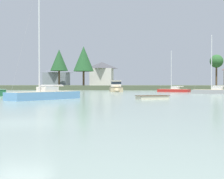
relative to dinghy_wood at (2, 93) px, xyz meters
The scene contains 14 objects.
ground_plane 43.93m from the dinghy_wood, 61.45° to the right, with size 471.22×471.22×0.00m, color gray.
far_shore_bank 63.21m from the dinghy_wood, 70.60° to the left, with size 212.05×50.10×1.36m, color #4C563D.
dinghy_wood is the anchor object (origin of this frame).
cruiser_sand 25.63m from the dinghy_wood, 42.79° to the left, with size 4.30×9.73×4.74m.
sailboat_skyblue 24.00m from the dinghy_wood, 51.76° to the right, with size 6.65×8.89×14.19m.
sailboat_red 35.89m from the dinghy_wood, 27.34° to the left, with size 7.28×5.00×9.69m.
dinghy_cream 31.74m from the dinghy_wood, 32.08° to the right, with size 4.03×3.18×0.61m.
sailboat_grey 38.31m from the dinghy_wood, ahead, with size 8.00×5.40×11.06m.
mooring_buoy_yellow 13.90m from the dinghy_wood, 30.22° to the left, with size 0.34×0.34×0.39m.
shore_tree_left 70.54m from the dinghy_wood, 46.30° to the left, with size 4.32×4.32×10.14m.
shore_tree_center_right 42.73m from the dinghy_wood, 82.02° to the left, with size 6.45×6.45×12.37m.
shore_tree_center 51.62m from the dinghy_wood, 95.73° to the left, with size 6.16×6.16×12.64m.
cottage_hillside 58.83m from the dinghy_wood, 98.30° to the left, with size 9.52×6.86×6.80m.
cottage_eastern 52.61m from the dinghy_wood, 79.04° to the left, with size 8.09×7.05×8.12m.
Camera 1 is at (5.64, -12.56, 1.69)m, focal length 47.84 mm.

